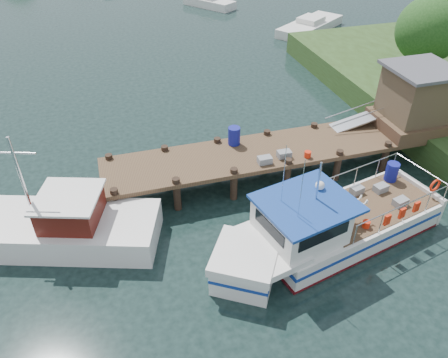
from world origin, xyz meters
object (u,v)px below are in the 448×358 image
object	(u,v)px
dock	(367,118)
work_boat	(50,226)
lobster_boat	(324,228)
moored_c	(310,26)
moored_b	(209,2)

from	to	relation	value
dock	work_boat	world-z (taller)	work_boat
lobster_boat	moored_c	xyz separation A→B (m)	(11.17, 24.41, -0.45)
dock	moored_b	xyz separation A→B (m)	(0.07, 29.35, -1.79)
lobster_boat	work_boat	distance (m)	10.49
lobster_boat	work_boat	xyz separation A→B (m)	(-9.97, 3.25, -0.14)
moored_b	moored_c	distance (m)	11.93
lobster_boat	work_boat	world-z (taller)	lobster_boat
moored_b	moored_c	bearing A→B (deg)	-37.60
work_boat	moored_c	xyz separation A→B (m)	(21.14, 21.16, -0.31)
dock	moored_b	bearing A→B (deg)	89.86
moored_c	moored_b	bearing A→B (deg)	98.31
lobster_boat	dock	bearing A→B (deg)	34.96
work_boat	moored_b	bearing A→B (deg)	83.31
work_boat	moored_b	xyz separation A→B (m)	(14.66, 31.17, -0.29)
work_boat	moored_b	size ratio (longest dim) A/B	1.58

